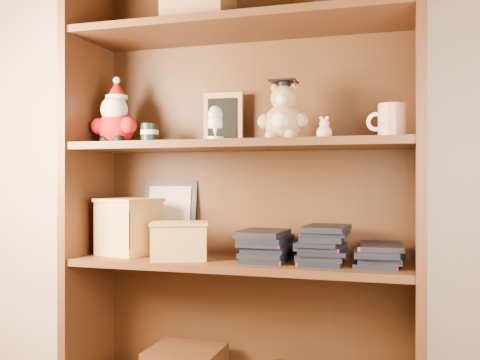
# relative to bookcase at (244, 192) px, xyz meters

# --- Properties ---
(bookcase) EXTENTS (1.20, 0.35, 1.60)m
(bookcase) POSITION_rel_bookcase_xyz_m (0.00, 0.00, 0.00)
(bookcase) COLOR #4D2B16
(bookcase) RESTS_ON ground
(shelf_lower) EXTENTS (1.14, 0.33, 0.02)m
(shelf_lower) POSITION_rel_bookcase_xyz_m (0.00, -0.05, -0.24)
(shelf_lower) COLOR #4D2B16
(shelf_lower) RESTS_ON ground
(shelf_upper) EXTENTS (1.14, 0.33, 0.02)m
(shelf_upper) POSITION_rel_bookcase_xyz_m (0.00, -0.05, 0.16)
(shelf_upper) COLOR #4D2B16
(shelf_upper) RESTS_ON ground
(santa_plush) EXTENTS (0.18, 0.13, 0.25)m
(santa_plush) POSITION_rel_bookcase_xyz_m (-0.47, -0.06, 0.26)
(santa_plush) COLOR #A50F0F
(santa_plush) RESTS_ON shelf_upper
(teachers_tin) EXTENTS (0.06, 0.06, 0.07)m
(teachers_tin) POSITION_rel_bookcase_xyz_m (-0.34, -0.05, 0.21)
(teachers_tin) COLOR black
(teachers_tin) RESTS_ON shelf_upper
(chalkboard_plaque) EXTENTS (0.15, 0.08, 0.19)m
(chalkboard_plaque) POSITION_rel_bookcase_xyz_m (-0.10, 0.06, 0.26)
(chalkboard_plaque) COLOR #9E7547
(chalkboard_plaque) RESTS_ON shelf_upper
(egg_cup) EXTENTS (0.05, 0.05, 0.12)m
(egg_cup) POSITION_rel_bookcase_xyz_m (-0.06, -0.13, 0.23)
(egg_cup) COLOR white
(egg_cup) RESTS_ON shelf_upper
(grad_teddy_bear) EXTENTS (0.17, 0.15, 0.21)m
(grad_teddy_bear) POSITION_rel_bookcase_xyz_m (0.15, -0.06, 0.25)
(grad_teddy_bear) COLOR #A27E55
(grad_teddy_bear) RESTS_ON shelf_upper
(pink_figurine) EXTENTS (0.05, 0.05, 0.08)m
(pink_figurine) POSITION_rel_bookcase_xyz_m (0.29, -0.05, 0.20)
(pink_figurine) COLOR beige
(pink_figurine) RESTS_ON shelf_upper
(teacher_mug) EXTENTS (0.12, 0.09, 0.11)m
(teacher_mug) POSITION_rel_bookcase_xyz_m (0.50, -0.05, 0.23)
(teacher_mug) COLOR silver
(teacher_mug) RESTS_ON shelf_upper
(certificate_frame) EXTENTS (0.21, 0.05, 0.27)m
(certificate_frame) POSITION_rel_bookcase_xyz_m (-0.32, 0.09, -0.10)
(certificate_frame) COLOR black
(certificate_frame) RESTS_ON shelf_lower
(treats_box) EXTENTS (0.23, 0.23, 0.20)m
(treats_box) POSITION_rel_bookcase_xyz_m (-0.42, -0.05, -0.13)
(treats_box) COLOR tan
(treats_box) RESTS_ON shelf_lower
(pencils_box) EXTENTS (0.23, 0.20, 0.13)m
(pencils_box) POSITION_rel_bookcase_xyz_m (-0.19, -0.12, -0.16)
(pencils_box) COLOR tan
(pencils_box) RESTS_ON shelf_lower
(book_stack_left) EXTENTS (0.14, 0.20, 0.10)m
(book_stack_left) POSITION_rel_bookcase_xyz_m (0.09, -0.05, -0.18)
(book_stack_left) COLOR black
(book_stack_left) RESTS_ON shelf_lower
(book_stack_mid) EXTENTS (0.14, 0.20, 0.13)m
(book_stack_mid) POSITION_rel_bookcase_xyz_m (0.29, -0.05, -0.16)
(book_stack_mid) COLOR black
(book_stack_mid) RESTS_ON shelf_lower
(book_stack_right) EXTENTS (0.14, 0.20, 0.06)m
(book_stack_right) POSITION_rel_bookcase_xyz_m (0.46, -0.05, -0.20)
(book_stack_right) COLOR black
(book_stack_right) RESTS_ON shelf_lower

